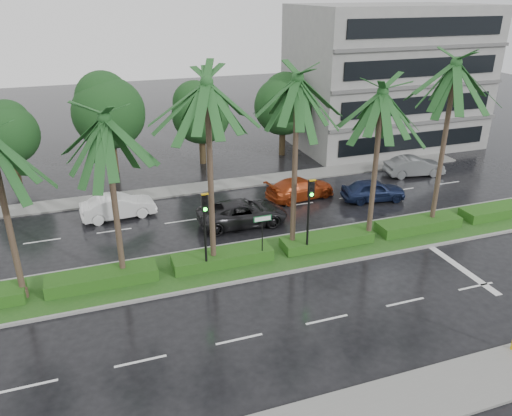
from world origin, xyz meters
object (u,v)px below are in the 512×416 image
object	(u,v)px
car_darkgrey	(243,213)
car_grey	(414,166)
signal_median_left	(205,221)
car_red	(300,188)
car_white	(118,206)
car_blue	(373,190)
street_sign	(262,227)

from	to	relation	value
car_darkgrey	car_grey	size ratio (longest dim) A/B	1.22
signal_median_left	car_red	world-z (taller)	signal_median_left
car_white	car_blue	distance (m)	16.76
signal_median_left	street_sign	world-z (taller)	signal_median_left
car_white	car_blue	bearing A→B (deg)	-104.72
signal_median_left	car_white	bearing A→B (deg)	112.31
car_red	car_darkgrey	bearing A→B (deg)	108.54
street_sign	car_grey	distance (m)	17.94
signal_median_left	car_blue	size ratio (longest dim) A/B	1.02
signal_median_left	car_darkgrey	world-z (taller)	signal_median_left
car_blue	car_darkgrey	bearing A→B (deg)	103.42
car_white	signal_median_left	bearing A→B (deg)	-162.63
car_white	car_darkgrey	distance (m)	7.85
signal_median_left	car_blue	xyz separation A→B (m)	(13.00, 5.73, -2.27)
street_sign	car_blue	distance (m)	11.52
car_white	car_darkgrey	size ratio (longest dim) A/B	0.83
signal_median_left	car_white	world-z (taller)	signal_median_left
car_grey	car_white	bearing A→B (deg)	99.17
signal_median_left	car_white	distance (m)	9.54
street_sign	car_white	xyz separation A→B (m)	(-6.52, 8.40, -1.38)
street_sign	car_darkgrey	xyz separation A→B (m)	(0.50, 4.88, -1.36)
car_blue	street_sign	bearing A→B (deg)	128.40
signal_median_left	car_red	xyz separation A→B (m)	(8.50, 7.71, -2.28)
car_darkgrey	street_sign	bearing A→B (deg)	175.92
signal_median_left	car_grey	xyz separation A→B (m)	(18.58, 8.97, -2.26)
car_red	car_grey	bearing A→B (deg)	-92.25
signal_median_left	car_darkgrey	distance (m)	6.55
signal_median_left	car_grey	world-z (taller)	signal_median_left
signal_median_left	street_sign	xyz separation A→B (m)	(3.00, 0.18, -0.87)
car_blue	car_grey	bearing A→B (deg)	-50.51
car_white	car_red	bearing A→B (deg)	-99.08
car_red	car_grey	xyz separation A→B (m)	(10.08, 1.26, 0.03)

